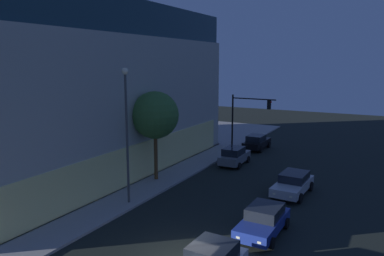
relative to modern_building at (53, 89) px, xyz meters
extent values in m
cube|color=#4C4C51|center=(0.00, 0.06, -6.94)|extent=(29.23, 20.61, 0.15)
cube|color=#FAED8F|center=(0.00, -9.85, -5.37)|extent=(25.94, 0.60, 2.98)
cube|color=#AEADA1|center=(0.00, 0.06, -1.21)|extent=(28.83, 20.21, 11.31)
cube|color=#1B3843|center=(0.00, 0.06, 5.81)|extent=(28.25, 19.81, 2.72)
cylinder|color=black|center=(12.37, -12.61, -3.90)|extent=(0.18, 0.18, 5.93)
cylinder|color=black|center=(12.28, -14.93, -1.28)|extent=(0.31, 4.64, 0.12)
cube|color=black|center=(12.21, -16.55, -1.78)|extent=(0.33, 0.33, 0.90)
sphere|color=red|center=(12.20, -16.73, -1.50)|extent=(0.18, 0.18, 0.18)
cylinder|color=#474747|center=(-5.04, -12.32, -2.59)|extent=(0.16, 0.16, 8.55)
sphere|color=#F9EFC6|center=(-5.04, -12.32, 1.84)|extent=(0.44, 0.44, 0.44)
cylinder|color=brown|center=(0.11, -11.08, -5.02)|extent=(0.29, 0.29, 3.69)
sphere|color=#3A692E|center=(0.11, -11.08, -1.68)|extent=(3.74, 3.74, 3.74)
cube|color=black|center=(-10.45, -21.06, -5.70)|extent=(2.01, 1.85, 0.71)
cube|color=navy|center=(-5.11, -21.62, -6.39)|extent=(4.47, 1.95, 0.61)
cube|color=black|center=(-4.78, -21.63, -5.78)|extent=(2.20, 1.73, 0.61)
cube|color=#F9F4CC|center=(-7.29, -22.15, -6.39)|extent=(0.12, 0.20, 0.12)
cube|color=#F9F4CC|center=(-7.28, -21.02, -6.39)|extent=(0.12, 0.20, 0.12)
cylinder|color=black|center=(-6.51, -22.54, -6.70)|extent=(0.62, 0.25, 0.62)
cylinder|color=black|center=(-6.48, -20.66, -6.70)|extent=(0.62, 0.25, 0.62)
cylinder|color=black|center=(-3.75, -22.58, -6.70)|extent=(0.62, 0.25, 0.62)
cylinder|color=black|center=(-3.72, -20.70, -6.70)|extent=(0.62, 0.25, 0.62)
cube|color=#B7BABF|center=(2.11, -21.52, -6.36)|extent=(4.79, 2.12, 0.60)
cube|color=black|center=(2.46, -21.53, -5.77)|extent=(2.42, 1.82, 0.58)
cube|color=#F9F4CC|center=(-0.22, -21.98, -6.36)|extent=(0.13, 0.21, 0.12)
cube|color=#F9F4CC|center=(-0.17, -20.84, -6.36)|extent=(0.13, 0.21, 0.12)
cylinder|color=black|center=(0.60, -22.40, -6.67)|extent=(0.71, 0.27, 0.69)
cylinder|color=black|center=(0.69, -20.50, -6.67)|extent=(0.71, 0.27, 0.69)
cylinder|color=black|center=(3.52, -22.54, -6.67)|extent=(0.71, 0.27, 0.69)
cylinder|color=black|center=(3.61, -20.64, -6.67)|extent=(0.71, 0.27, 0.69)
cube|color=slate|center=(7.61, -14.83, -6.35)|extent=(4.18, 1.88, 0.72)
cube|color=black|center=(7.30, -14.84, -5.66)|extent=(2.27, 1.65, 0.65)
cube|color=#F9F4CC|center=(9.61, -14.24, -6.35)|extent=(0.13, 0.20, 0.12)
cube|color=#F9F4CC|center=(9.64, -15.30, -6.35)|extent=(0.13, 0.20, 0.12)
cylinder|color=black|center=(8.86, -13.91, -6.71)|extent=(0.61, 0.26, 0.60)
cylinder|color=black|center=(8.91, -15.67, -6.71)|extent=(0.61, 0.26, 0.60)
cylinder|color=black|center=(6.30, -13.99, -6.71)|extent=(0.61, 0.26, 0.60)
cylinder|color=black|center=(6.35, -15.74, -6.71)|extent=(0.61, 0.26, 0.60)
cube|color=black|center=(14.58, -14.63, -6.34)|extent=(4.49, 1.87, 0.66)
cube|color=black|center=(14.25, -14.63, -5.71)|extent=(2.14, 1.66, 0.61)
cube|color=#F9F4CC|center=(16.78, -14.11, -6.34)|extent=(0.12, 0.20, 0.12)
cube|color=#F9F4CC|center=(16.76, -15.20, -6.34)|extent=(0.12, 0.20, 0.12)
cylinder|color=black|center=(15.98, -13.74, -6.67)|extent=(0.69, 0.25, 0.68)
cylinder|color=black|center=(15.96, -15.56, -6.67)|extent=(0.69, 0.25, 0.68)
cylinder|color=black|center=(13.21, -13.70, -6.67)|extent=(0.69, 0.25, 0.68)
cylinder|color=black|center=(13.19, -15.52, -6.67)|extent=(0.69, 0.25, 0.68)
camera|label=1|loc=(-24.20, -27.45, 2.43)|focal=35.25mm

